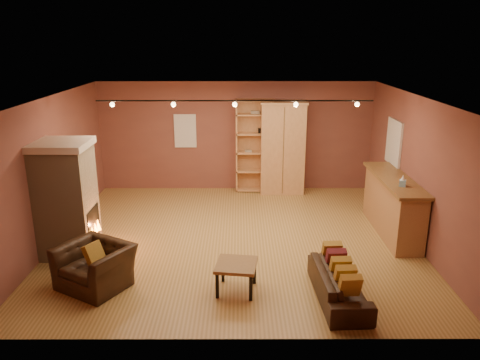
{
  "coord_description": "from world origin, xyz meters",
  "views": [
    {
      "loc": [
        0.08,
        -8.59,
        3.87
      ],
      "look_at": [
        0.1,
        0.2,
        1.16
      ],
      "focal_mm": 35.0,
      "sensor_mm": 36.0,
      "label": 1
    }
  ],
  "objects_px": {
    "coffee_table": "(236,267)",
    "armoire": "(282,147)",
    "bar_counter": "(393,205)",
    "fireplace": "(67,199)",
    "armchair": "(94,259)",
    "bookcase": "(255,145)",
    "loveseat": "(339,278)"
  },
  "relations": [
    {
      "from": "loveseat",
      "to": "coffee_table",
      "type": "distance_m",
      "value": 1.59
    },
    {
      "from": "bar_counter",
      "to": "armchair",
      "type": "bearing_deg",
      "value": -158.47
    },
    {
      "from": "fireplace",
      "to": "loveseat",
      "type": "relative_size",
      "value": 1.26
    },
    {
      "from": "bookcase",
      "to": "loveseat",
      "type": "height_order",
      "value": "bookcase"
    },
    {
      "from": "coffee_table",
      "to": "armoire",
      "type": "bearing_deg",
      "value": 77.0
    },
    {
      "from": "fireplace",
      "to": "armchair",
      "type": "xyz_separation_m",
      "value": [
        0.81,
        -1.24,
        -0.59
      ]
    },
    {
      "from": "armoire",
      "to": "fireplace",
      "type": "bearing_deg",
      "value": -139.92
    },
    {
      "from": "armchair",
      "to": "loveseat",
      "type": "bearing_deg",
      "value": 24.48
    },
    {
      "from": "bookcase",
      "to": "armchair",
      "type": "xyz_separation_m",
      "value": [
        -2.71,
        -4.96,
        -0.74
      ]
    },
    {
      "from": "bookcase",
      "to": "bar_counter",
      "type": "height_order",
      "value": "bookcase"
    },
    {
      "from": "bar_counter",
      "to": "fireplace",
      "type": "bearing_deg",
      "value": -171.76
    },
    {
      "from": "fireplace",
      "to": "coffee_table",
      "type": "xyz_separation_m",
      "value": [
        3.08,
        -1.39,
        -0.66
      ]
    },
    {
      "from": "armoire",
      "to": "coffee_table",
      "type": "xyz_separation_m",
      "value": [
        -1.14,
        -4.94,
        -0.78
      ]
    },
    {
      "from": "bar_counter",
      "to": "coffee_table",
      "type": "relative_size",
      "value": 3.51
    },
    {
      "from": "armoire",
      "to": "armchair",
      "type": "bearing_deg",
      "value": -125.44
    },
    {
      "from": "bookcase",
      "to": "armchair",
      "type": "relative_size",
      "value": 1.87
    },
    {
      "from": "loveseat",
      "to": "coffee_table",
      "type": "relative_size",
      "value": 2.4
    },
    {
      "from": "bar_counter",
      "to": "armchair",
      "type": "distance_m",
      "value": 5.84
    },
    {
      "from": "armchair",
      "to": "armoire",
      "type": "bearing_deg",
      "value": 84.9
    },
    {
      "from": "bar_counter",
      "to": "bookcase",
      "type": "bearing_deg",
      "value": 133.91
    },
    {
      "from": "armoire",
      "to": "loveseat",
      "type": "relative_size",
      "value": 1.39
    },
    {
      "from": "loveseat",
      "to": "armchair",
      "type": "height_order",
      "value": "armchair"
    },
    {
      "from": "bookcase",
      "to": "coffee_table",
      "type": "bearing_deg",
      "value": -95.0
    },
    {
      "from": "armchair",
      "to": "coffee_table",
      "type": "relative_size",
      "value": 1.81
    },
    {
      "from": "armoire",
      "to": "bar_counter",
      "type": "distance_m",
      "value": 3.38
    },
    {
      "from": "fireplace",
      "to": "bar_counter",
      "type": "bearing_deg",
      "value": 8.24
    },
    {
      "from": "bar_counter",
      "to": "loveseat",
      "type": "bearing_deg",
      "value": -122.09
    },
    {
      "from": "fireplace",
      "to": "coffee_table",
      "type": "distance_m",
      "value": 3.44
    },
    {
      "from": "bar_counter",
      "to": "loveseat",
      "type": "relative_size",
      "value": 1.46
    },
    {
      "from": "bookcase",
      "to": "bar_counter",
      "type": "xyz_separation_m",
      "value": [
        2.72,
        -2.82,
        -0.61
      ]
    },
    {
      "from": "fireplace",
      "to": "bar_counter",
      "type": "height_order",
      "value": "fireplace"
    },
    {
      "from": "armoire",
      "to": "loveseat",
      "type": "xyz_separation_m",
      "value": [
        0.43,
        -5.18,
        -0.83
      ]
    }
  ]
}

